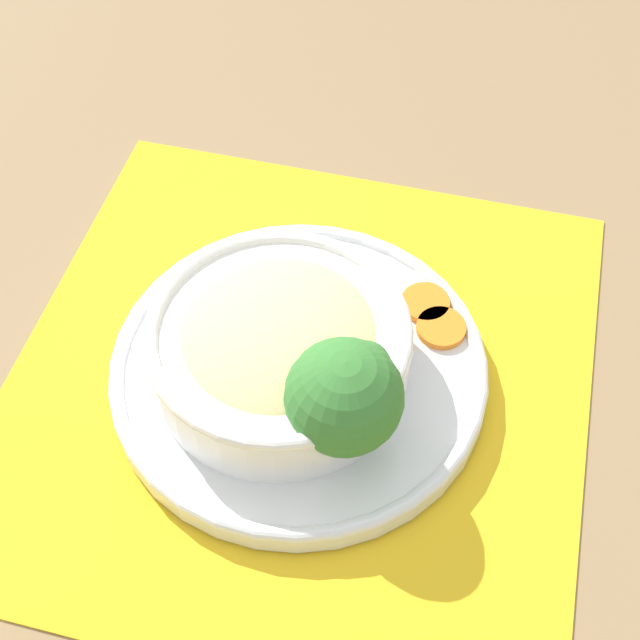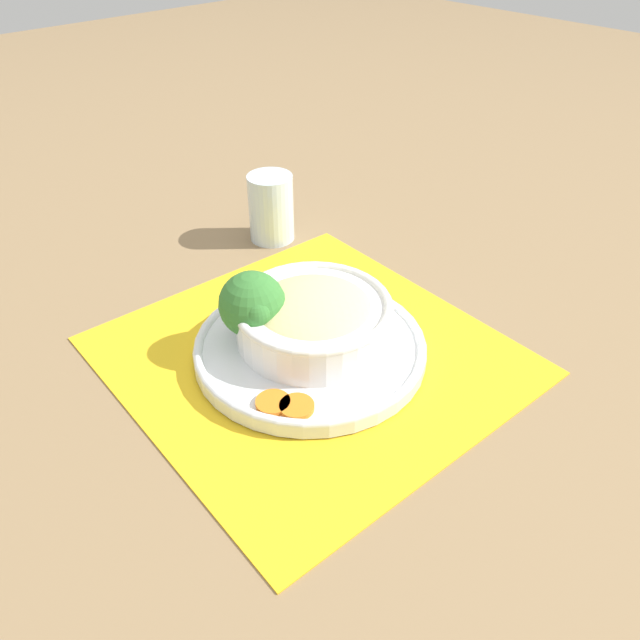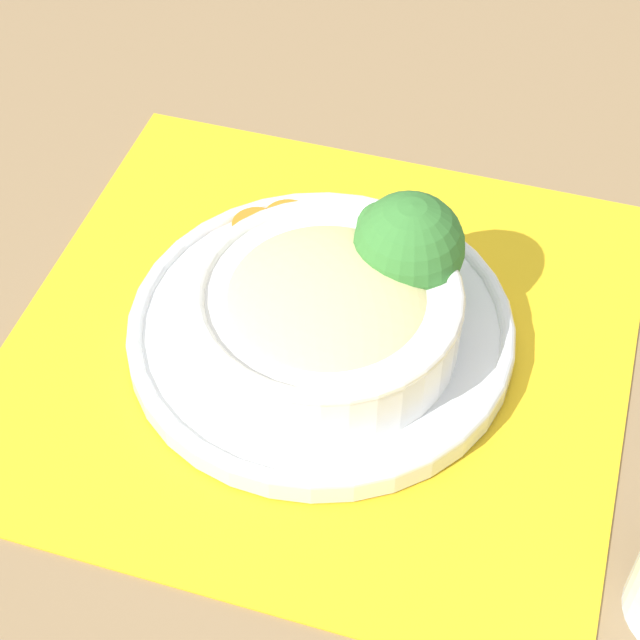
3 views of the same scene
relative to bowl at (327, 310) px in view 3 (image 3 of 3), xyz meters
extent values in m
plane|color=#8C704C|center=(-0.01, 0.01, -0.05)|extent=(4.00, 4.00, 0.00)
cube|color=yellow|center=(-0.01, 0.01, -0.05)|extent=(0.46, 0.45, 0.00)
cylinder|color=silver|center=(-0.01, 0.01, -0.04)|extent=(0.28, 0.28, 0.02)
torus|color=silver|center=(-0.01, 0.01, -0.03)|extent=(0.28, 0.28, 0.01)
cylinder|color=white|center=(0.00, 0.00, -0.01)|extent=(0.18, 0.18, 0.05)
torus|color=white|center=(0.00, 0.00, 0.02)|extent=(0.19, 0.19, 0.01)
ellipsoid|color=beige|center=(0.00, 0.00, 0.00)|extent=(0.15, 0.15, 0.05)
cylinder|color=#84AD5B|center=(0.05, 0.05, -0.02)|extent=(0.03, 0.03, 0.02)
sphere|color=#387A33|center=(0.05, 0.05, 0.02)|extent=(0.08, 0.08, 0.08)
sphere|color=#387A33|center=(0.02, 0.06, 0.03)|extent=(0.04, 0.04, 0.04)
sphere|color=#387A33|center=(0.07, 0.05, 0.02)|extent=(0.03, 0.03, 0.03)
cylinder|color=orange|center=(-0.06, 0.11, -0.03)|extent=(0.04, 0.04, 0.01)
cylinder|color=orange|center=(-0.08, 0.10, -0.03)|extent=(0.04, 0.04, 0.01)
camera|label=1|loc=(0.35, 0.10, 0.51)|focal=50.00mm
camera|label=2|loc=(-0.44, 0.40, 0.43)|focal=35.00mm
camera|label=3|loc=(0.11, -0.48, 0.54)|focal=60.00mm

